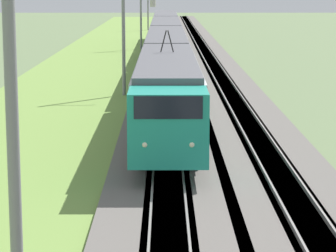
# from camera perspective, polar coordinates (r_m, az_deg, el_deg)

# --- Properties ---
(ballast_main) EXTENTS (240.00, 4.40, 0.30)m
(ballast_main) POSITION_cam_1_polar(r_m,az_deg,el_deg) (56.36, -0.12, 3.06)
(ballast_main) COLOR #605B56
(ballast_main) RESTS_ON ground
(ballast_adjacent) EXTENTS (240.00, 4.40, 0.30)m
(ballast_adjacent) POSITION_cam_1_polar(r_m,az_deg,el_deg) (56.51, 3.96, 3.06)
(ballast_adjacent) COLOR #605B56
(ballast_adjacent) RESTS_ON ground
(track_main) EXTENTS (240.00, 1.57, 0.45)m
(track_main) POSITION_cam_1_polar(r_m,az_deg,el_deg) (56.36, -0.12, 3.07)
(track_main) COLOR #4C4238
(track_main) RESTS_ON ground
(track_adjacent) EXTENTS (240.00, 1.57, 0.45)m
(track_adjacent) POSITION_cam_1_polar(r_m,az_deg,el_deg) (56.51, 3.96, 3.06)
(track_adjacent) COLOR #4C4238
(track_adjacent) RESTS_ON ground
(grass_verge) EXTENTS (240.00, 10.98, 0.12)m
(grass_verge) POSITION_cam_1_polar(r_m,az_deg,el_deg) (56.66, -6.01, 2.95)
(grass_verge) COLOR olive
(grass_verge) RESTS_ON ground
(passenger_train) EXTENTS (79.61, 2.84, 4.85)m
(passenger_train) POSITION_cam_1_polar(r_m,az_deg,el_deg) (65.89, -0.13, 5.92)
(passenger_train) COLOR teal
(passenger_train) RESTS_ON ground
(catenary_mast_near) EXTENTS (0.22, 2.56, 7.93)m
(catenary_mast_near) POSITION_cam_1_polar(r_m,az_deg,el_deg) (13.88, -10.75, -2.32)
(catenary_mast_near) COLOR slate
(catenary_mast_near) RESTS_ON ground
(catenary_mast_mid) EXTENTS (0.22, 2.56, 7.98)m
(catenary_mast_mid) POSITION_cam_1_polar(r_m,az_deg,el_deg) (50.38, -3.14, 6.75)
(catenary_mast_mid) COLOR slate
(catenary_mast_mid) RESTS_ON ground
(catenary_mast_far) EXTENTS (0.22, 2.56, 8.14)m
(catenary_mast_far) POSITION_cam_1_polar(r_m,az_deg,el_deg) (87.23, -1.92, 8.22)
(catenary_mast_far) COLOR slate
(catenary_mast_far) RESTS_ON ground
(catenary_mast_distant) EXTENTS (0.22, 2.56, 7.80)m
(catenary_mast_distant) POSITION_cam_1_polar(r_m,az_deg,el_deg) (124.11, -1.42, 8.70)
(catenary_mast_distant) COLOR slate
(catenary_mast_distant) RESTS_ON ground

